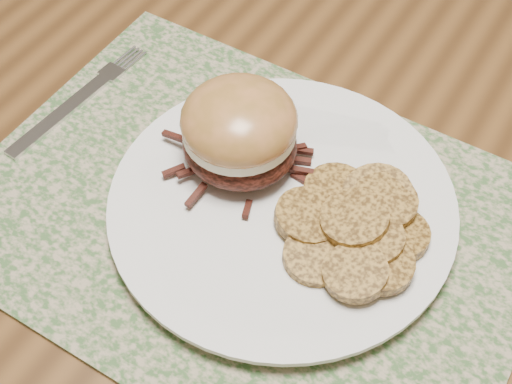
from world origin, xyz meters
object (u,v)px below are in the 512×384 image
(dining_table, at_px, (376,170))
(fork, at_px, (80,99))
(dinner_plate, at_px, (282,206))
(pork_sandwich, at_px, (239,130))

(dining_table, bearing_deg, fork, -151.47)
(dining_table, relative_size, dinner_plate, 5.77)
(dining_table, xyz_separation_m, fork, (-0.25, -0.13, 0.09))
(dinner_plate, relative_size, pork_sandwich, 2.11)
(fork, bearing_deg, dining_table, 32.94)
(dinner_plate, xyz_separation_m, pork_sandwich, (-0.05, 0.02, 0.04))
(dining_table, bearing_deg, dinner_plate, -100.01)
(fork, bearing_deg, dinner_plate, 0.86)
(pork_sandwich, distance_m, fork, 0.18)
(pork_sandwich, bearing_deg, dinner_plate, 2.41)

